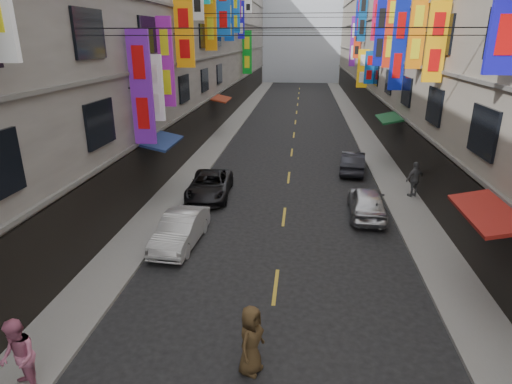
% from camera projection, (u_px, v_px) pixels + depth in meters
% --- Properties ---
extents(sidewalk_left, '(2.00, 90.00, 0.12)m').
position_uv_depth(sidewalk_left, '(225.00, 133.00, 37.37)').
color(sidewalk_left, slate).
rests_on(sidewalk_left, ground).
extents(sidewalk_right, '(2.00, 90.00, 0.12)m').
position_uv_depth(sidewalk_right, '(365.00, 136.00, 36.15)').
color(sidewalk_right, slate).
rests_on(sidewalk_right, ground).
extents(building_row_left, '(10.14, 90.00, 19.00)m').
position_uv_depth(building_row_left, '(150.00, 17.00, 34.79)').
color(building_row_left, gray).
rests_on(building_row_left, ground).
extents(building_row_right, '(10.14, 90.00, 19.00)m').
position_uv_depth(building_row_right, '(456.00, 15.00, 32.34)').
color(building_row_right, gray).
rests_on(building_row_right, ground).
extents(haze_block, '(18.00, 8.00, 22.00)m').
position_uv_depth(haze_block, '(302.00, 20.00, 79.81)').
color(haze_block, silver).
rests_on(haze_block, ground).
extents(shop_signage, '(14.00, 55.00, 11.66)m').
position_uv_depth(shop_signage, '(291.00, 16.00, 27.01)').
color(shop_signage, '#0E3EAC').
rests_on(shop_signage, ground).
extents(street_awnings, '(13.99, 35.20, 0.41)m').
position_uv_depth(street_awnings, '(262.00, 143.00, 20.93)').
color(street_awnings, '#144B1B').
rests_on(street_awnings, ground).
extents(overhead_cables, '(14.00, 38.04, 1.24)m').
position_uv_depth(overhead_cables, '(293.00, 19.00, 22.58)').
color(overhead_cables, black).
rests_on(overhead_cables, ground).
extents(lane_markings, '(0.12, 80.20, 0.01)m').
position_uv_depth(lane_markings, '(293.00, 143.00, 33.98)').
color(lane_markings, gold).
rests_on(lane_markings, ground).
extents(scooter_far_right, '(0.55, 1.80, 1.14)m').
position_uv_depth(scooter_far_right, '(371.00, 212.00, 19.34)').
color(scooter_far_right, black).
rests_on(scooter_far_right, ground).
extents(car_left_mid, '(1.63, 4.02, 1.30)m').
position_uv_depth(car_left_mid, '(180.00, 230.00, 17.05)').
color(car_left_mid, silver).
rests_on(car_left_mid, ground).
extents(car_left_far, '(2.36, 4.64, 1.26)m').
position_uv_depth(car_left_far, '(210.00, 185.00, 22.30)').
color(car_left_far, black).
rests_on(car_left_far, ground).
extents(car_right_mid, '(1.84, 4.16, 1.39)m').
position_uv_depth(car_right_mid, '(367.00, 202.00, 19.83)').
color(car_right_mid, '#B7B7BC').
rests_on(car_right_mid, ground).
extents(car_right_far, '(1.88, 4.13, 1.31)m').
position_uv_depth(car_right_far, '(353.00, 162.00, 26.36)').
color(car_right_far, '#23232A').
rests_on(car_right_far, ground).
extents(pedestrian_lfar, '(1.11, 1.11, 1.91)m').
position_uv_depth(pedestrian_lfar, '(18.00, 358.00, 9.61)').
color(pedestrian_lfar, '#CE6D90').
rests_on(pedestrian_lfar, sidewalk_left).
extents(pedestrian_rfar, '(1.25, 1.07, 1.85)m').
position_uv_depth(pedestrian_rfar, '(415.00, 179.00, 21.88)').
color(pedestrian_rfar, '#5D5E60').
rests_on(pedestrian_rfar, sidewalk_right).
extents(pedestrian_crossing, '(0.91, 1.06, 1.84)m').
position_uv_depth(pedestrian_crossing, '(251.00, 340.00, 10.42)').
color(pedestrian_crossing, '#47341C').
rests_on(pedestrian_crossing, ground).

